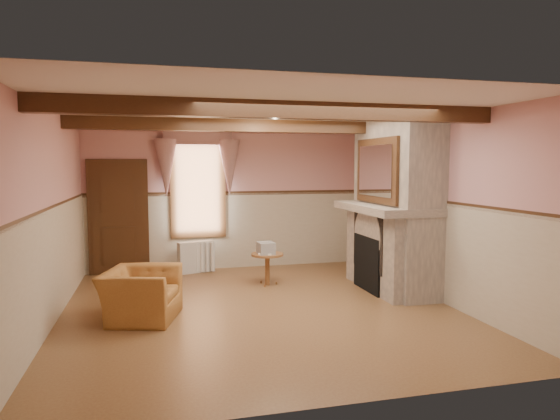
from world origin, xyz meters
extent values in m
cube|color=brown|center=(0.00, 0.00, 0.00)|extent=(5.50, 6.00, 0.01)
cube|color=silver|center=(0.00, 0.00, 2.80)|extent=(5.50, 6.00, 0.01)
cube|color=#C88A8B|center=(0.00, 3.00, 1.40)|extent=(5.50, 0.02, 2.80)
cube|color=#C88A8B|center=(0.00, -3.00, 1.40)|extent=(5.50, 0.02, 2.80)
cube|color=#C88A8B|center=(-2.75, 0.00, 1.40)|extent=(0.02, 6.00, 2.80)
cube|color=#C88A8B|center=(2.75, 0.00, 1.40)|extent=(0.02, 6.00, 2.80)
cube|color=black|center=(2.00, 0.60, 0.45)|extent=(0.20, 0.95, 0.90)
imported|color=#9E662D|center=(-1.64, -0.06, 0.34)|extent=(1.15, 1.24, 0.67)
cylinder|color=brown|center=(0.43, 1.38, 0.28)|extent=(0.71, 0.71, 0.55)
cube|color=#B7AD8C|center=(0.39, 1.35, 0.65)|extent=(0.28, 0.34, 0.20)
cube|color=silver|center=(-0.68, 2.70, 0.30)|extent=(0.72, 0.37, 0.60)
imported|color=brown|center=(2.24, 0.66, 1.46)|extent=(0.32, 0.32, 0.08)
cube|color=black|center=(2.24, 1.13, 1.52)|extent=(0.14, 0.24, 0.20)
cylinder|color=gold|center=(2.24, 1.06, 1.56)|extent=(0.11, 0.11, 0.28)
cylinder|color=maroon|center=(2.24, 0.18, 1.50)|extent=(0.06, 0.06, 0.16)
cylinder|color=gold|center=(2.24, 0.13, 1.48)|extent=(0.06, 0.06, 0.12)
cube|color=gray|center=(2.42, 0.60, 1.40)|extent=(0.85, 2.00, 2.80)
cube|color=gray|center=(2.24, 0.60, 1.36)|extent=(1.05, 2.05, 0.12)
cube|color=silver|center=(2.06, 0.60, 1.97)|extent=(0.06, 1.44, 1.04)
cube|color=black|center=(-2.10, 2.94, 1.05)|extent=(1.10, 0.10, 2.10)
cube|color=white|center=(-0.60, 2.97, 1.65)|extent=(1.06, 0.08, 2.02)
cube|color=gray|center=(-0.60, 2.88, 2.25)|extent=(1.30, 0.14, 1.40)
cube|color=black|center=(0.00, -1.20, 2.70)|extent=(5.50, 0.18, 0.20)
cube|color=black|center=(0.00, 1.20, 2.70)|extent=(5.50, 0.18, 0.20)
camera|label=1|loc=(-1.44, -6.87, 2.07)|focal=32.00mm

